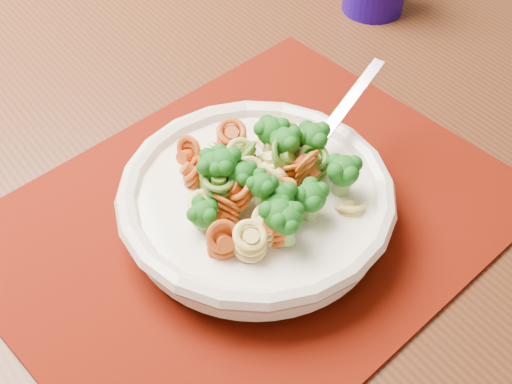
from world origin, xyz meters
name	(u,v)px	position (x,y,z in m)	size (l,w,h in m)	color
dining_table	(204,185)	(0.50, -0.74, 0.66)	(1.76, 1.36, 0.75)	#4B2415
placemat	(251,219)	(0.50, -0.88, 0.75)	(0.46, 0.36, 0.00)	#540F03
pasta_bowl	(256,201)	(0.50, -0.89, 0.78)	(0.25, 0.25, 0.05)	white
pasta_broccoli_heap	(256,187)	(0.50, -0.89, 0.80)	(0.21, 0.21, 0.06)	#E3C970
fork	(298,169)	(0.55, -0.88, 0.80)	(0.19, 0.02, 0.01)	silver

